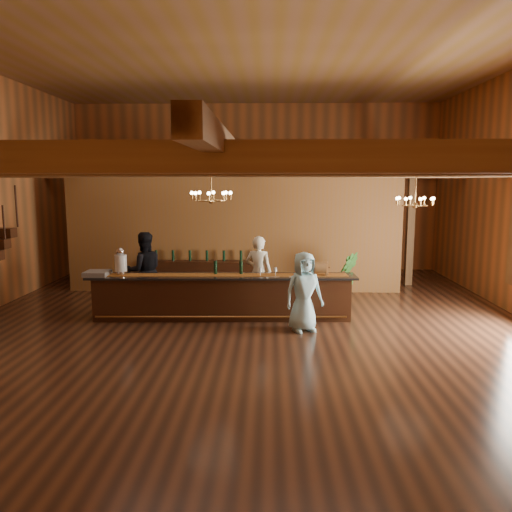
{
  "coord_description": "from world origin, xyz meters",
  "views": [
    {
      "loc": [
        0.47,
        -9.85,
        3.0
      ],
      "look_at": [
        0.18,
        0.84,
        1.38
      ],
      "focal_mm": 35.0,
      "sensor_mm": 36.0,
      "label": 1
    }
  ],
  "objects_px": {
    "chandelier_left": "(211,196)",
    "chandelier_right": "(415,201)",
    "bartender": "(259,273)",
    "guest": "(304,292)",
    "tasting_bar": "(222,297)",
    "staff_second": "(144,271)",
    "beverage_dispenser": "(121,262)",
    "backbar_shelf": "(207,277)",
    "raffle_drum": "(320,268)",
    "floor_plant": "(345,276)"
  },
  "relations": [
    {
      "from": "chandelier_left",
      "to": "chandelier_right",
      "type": "xyz_separation_m",
      "value": [
        4.24,
        0.86,
        -0.13
      ]
    },
    {
      "from": "bartender",
      "to": "guest",
      "type": "distance_m",
      "value": 1.9
    },
    {
      "from": "tasting_bar",
      "to": "staff_second",
      "type": "bearing_deg",
      "value": 155.57
    },
    {
      "from": "beverage_dispenser",
      "to": "backbar_shelf",
      "type": "xyz_separation_m",
      "value": [
        1.56,
        2.51,
        -0.81
      ]
    },
    {
      "from": "bartender",
      "to": "raffle_drum",
      "type": "bearing_deg",
      "value": 166.55
    },
    {
      "from": "bartender",
      "to": "staff_second",
      "type": "height_order",
      "value": "staff_second"
    },
    {
      "from": "backbar_shelf",
      "to": "staff_second",
      "type": "bearing_deg",
      "value": -120.0
    },
    {
      "from": "beverage_dispenser",
      "to": "bartender",
      "type": "relative_size",
      "value": 0.34
    },
    {
      "from": "chandelier_left",
      "to": "chandelier_right",
      "type": "relative_size",
      "value": 1.0
    },
    {
      "from": "raffle_drum",
      "to": "tasting_bar",
      "type": "bearing_deg",
      "value": -179.65
    },
    {
      "from": "floor_plant",
      "to": "beverage_dispenser",
      "type": "bearing_deg",
      "value": -161.45
    },
    {
      "from": "tasting_bar",
      "to": "raffle_drum",
      "type": "distance_m",
      "value": 2.22
    },
    {
      "from": "tasting_bar",
      "to": "floor_plant",
      "type": "xyz_separation_m",
      "value": [
        2.91,
        1.7,
        0.13
      ]
    },
    {
      "from": "raffle_drum",
      "to": "backbar_shelf",
      "type": "relative_size",
      "value": 0.11
    },
    {
      "from": "chandelier_left",
      "to": "guest",
      "type": "height_order",
      "value": "chandelier_left"
    },
    {
      "from": "chandelier_right",
      "to": "bartender",
      "type": "distance_m",
      "value": 3.8
    },
    {
      "from": "raffle_drum",
      "to": "guest",
      "type": "xyz_separation_m",
      "value": [
        -0.41,
        -0.86,
        -0.34
      ]
    },
    {
      "from": "chandelier_left",
      "to": "chandelier_right",
      "type": "distance_m",
      "value": 4.33
    },
    {
      "from": "tasting_bar",
      "to": "chandelier_right",
      "type": "relative_size",
      "value": 7.27
    },
    {
      "from": "beverage_dispenser",
      "to": "bartender",
      "type": "distance_m",
      "value": 3.11
    },
    {
      "from": "beverage_dispenser",
      "to": "staff_second",
      "type": "relative_size",
      "value": 0.33
    },
    {
      "from": "raffle_drum",
      "to": "chandelier_left",
      "type": "distance_m",
      "value": 2.84
    },
    {
      "from": "tasting_bar",
      "to": "staff_second",
      "type": "distance_m",
      "value": 2.11
    },
    {
      "from": "raffle_drum",
      "to": "staff_second",
      "type": "bearing_deg",
      "value": 168.89
    },
    {
      "from": "staff_second",
      "to": "guest",
      "type": "xyz_separation_m",
      "value": [
        3.62,
        -1.65,
        -0.11
      ]
    },
    {
      "from": "backbar_shelf",
      "to": "floor_plant",
      "type": "distance_m",
      "value": 3.65
    },
    {
      "from": "beverage_dispenser",
      "to": "guest",
      "type": "bearing_deg",
      "value": -11.99
    },
    {
      "from": "raffle_drum",
      "to": "chandelier_right",
      "type": "xyz_separation_m",
      "value": [
        1.99,
        0.1,
        1.43
      ]
    },
    {
      "from": "raffle_drum",
      "to": "bartender",
      "type": "height_order",
      "value": "bartender"
    },
    {
      "from": "raffle_drum",
      "to": "bartender",
      "type": "xyz_separation_m",
      "value": [
        -1.35,
        0.79,
        -0.27
      ]
    },
    {
      "from": "bartender",
      "to": "floor_plant",
      "type": "relative_size",
      "value": 1.39
    },
    {
      "from": "backbar_shelf",
      "to": "staff_second",
      "type": "relative_size",
      "value": 1.72
    },
    {
      "from": "raffle_drum",
      "to": "staff_second",
      "type": "xyz_separation_m",
      "value": [
        -4.03,
        0.79,
        -0.23
      ]
    },
    {
      "from": "beverage_dispenser",
      "to": "raffle_drum",
      "type": "relative_size",
      "value": 1.76
    },
    {
      "from": "backbar_shelf",
      "to": "floor_plant",
      "type": "relative_size",
      "value": 2.5
    },
    {
      "from": "beverage_dispenser",
      "to": "bartender",
      "type": "bearing_deg",
      "value": 15.28
    },
    {
      "from": "guest",
      "to": "staff_second",
      "type": "bearing_deg",
      "value": 135.65
    },
    {
      "from": "raffle_drum",
      "to": "guest",
      "type": "relative_size",
      "value": 0.21
    },
    {
      "from": "beverage_dispenser",
      "to": "guest",
      "type": "relative_size",
      "value": 0.37
    },
    {
      "from": "chandelier_left",
      "to": "floor_plant",
      "type": "xyz_separation_m",
      "value": [
        3.04,
        2.45,
        -2.08
      ]
    },
    {
      "from": "tasting_bar",
      "to": "staff_second",
      "type": "height_order",
      "value": "staff_second"
    },
    {
      "from": "raffle_drum",
      "to": "chandelier_left",
      "type": "relative_size",
      "value": 0.43
    },
    {
      "from": "raffle_drum",
      "to": "bartender",
      "type": "relative_size",
      "value": 0.2
    },
    {
      "from": "chandelier_left",
      "to": "bartender",
      "type": "height_order",
      "value": "chandelier_left"
    },
    {
      "from": "beverage_dispenser",
      "to": "bartender",
      "type": "height_order",
      "value": "bartender"
    },
    {
      "from": "tasting_bar",
      "to": "beverage_dispenser",
      "type": "bearing_deg",
      "value": 178.77
    },
    {
      "from": "floor_plant",
      "to": "chandelier_left",
      "type": "bearing_deg",
      "value": -141.22
    },
    {
      "from": "backbar_shelf",
      "to": "bartender",
      "type": "xyz_separation_m",
      "value": [
        1.42,
        -1.7,
        0.43
      ]
    },
    {
      "from": "guest",
      "to": "raffle_drum",
      "type": "bearing_deg",
      "value": 44.7
    },
    {
      "from": "tasting_bar",
      "to": "chandelier_right",
      "type": "bearing_deg",
      "value": 0.07
    }
  ]
}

